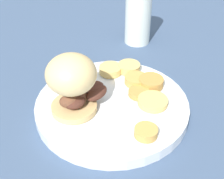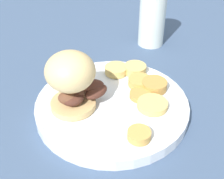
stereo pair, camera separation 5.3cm
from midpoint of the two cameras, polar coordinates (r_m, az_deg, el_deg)
The scene contains 11 objects.
ground_plane at distance 0.56m, azimuth 2.71°, elevation -3.97°, with size 4.00×4.00×0.00m, color #3D5170.
dinner_plate at distance 0.55m, azimuth 2.75°, elevation -3.01°, with size 0.27×0.27×0.02m.
sandwich at distance 0.50m, azimuth -4.22°, elevation 1.79°, with size 0.10×0.08×0.10m.
potato_round_0 at distance 0.55m, azimuth 7.91°, elevation -1.08°, with size 0.04×0.04×0.01m, color #BC8942.
potato_round_1 at distance 0.61m, azimuth 3.24°, elevation 3.56°, with size 0.04×0.04×0.01m, color #DBB766.
potato_round_2 at distance 0.58m, azimuth 7.65°, elevation 1.34°, with size 0.04×0.04×0.01m, color tan.
potato_round_3 at distance 0.48m, azimuth 8.64°, elevation -8.16°, with size 0.04×0.04×0.01m, color tan.
potato_round_4 at distance 0.57m, azimuth 10.60°, elevation 0.44°, with size 0.05×0.05×0.02m, color #BC8942.
potato_round_5 at distance 0.53m, azimuth 10.22°, elevation -2.86°, with size 0.05×0.05×0.01m, color #DBB766.
potato_round_6 at distance 0.62m, azimuth 6.71°, elevation 3.70°, with size 0.04×0.04×0.01m, color #DBB766.
drinking_glass at distance 0.74m, azimuth 9.45°, elevation 12.82°, with size 0.06×0.06×0.13m.
Camera 2 is at (-0.18, -0.38, 0.36)m, focal length 50.00 mm.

